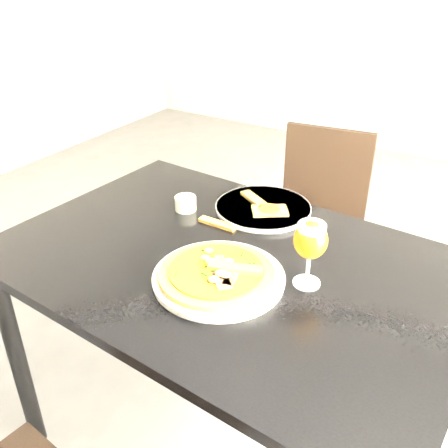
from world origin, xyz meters
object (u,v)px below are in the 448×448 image
Objects in this scene: chair_far at (316,221)px; beer_glass at (311,241)px; dining_table at (228,286)px; pizza at (217,272)px.

beer_glass is (0.29, -0.82, 0.42)m from chair_far.
dining_table is 0.16m from pizza.
dining_table is 0.85m from chair_far.
pizza is (0.03, -0.10, 0.12)m from dining_table.
dining_table is at bearing -178.71° from beer_glass.
chair_far is 4.91× the size of beer_glass.
beer_glass reaches higher than chair_far.
dining_table is at bearing 106.83° from pizza.
pizza is 0.23m from beer_glass.
chair_far is 2.95× the size of pizza.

